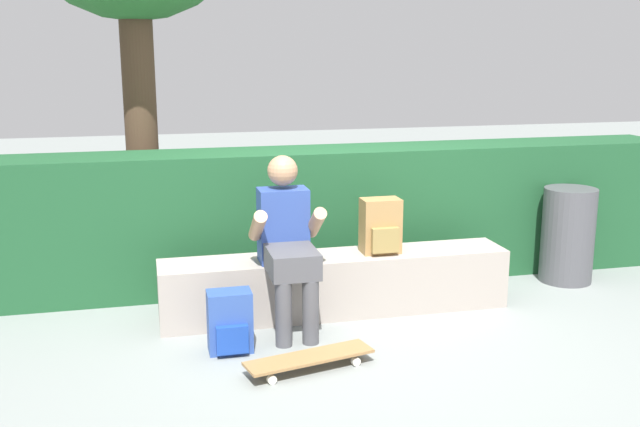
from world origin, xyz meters
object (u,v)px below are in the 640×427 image
Objects in this scene: backpack_on_bench at (381,227)px; skateboard_near_person at (309,358)px; backpack_on_ground at (230,323)px; trash_bin at (568,235)px; bench_main at (336,284)px; person_skater at (287,239)px.

skateboard_near_person is at bearing -129.12° from backpack_on_bench.
backpack_on_bench is 1.00× the size of backpack_on_ground.
backpack_on_bench is at bearing 50.88° from skateboard_near_person.
trash_bin is at bearing 15.52° from backpack_on_ground.
backpack_on_ground reaches higher than skateboard_near_person.
backpack_on_ground is (-0.43, 0.39, 0.12)m from skateboard_near_person.
bench_main is 3.09× the size of skateboard_near_person.
backpack_on_ground is 0.51× the size of trash_bin.
person_skater is at bearing -152.75° from bench_main.
backpack_on_bench is 1.76m from trash_bin.
backpack_on_bench is at bearing 23.88° from backpack_on_ground.
trash_bin is (1.72, 0.28, -0.24)m from backpack_on_bench.
skateboard_near_person is 2.06× the size of backpack_on_bench.
person_skater is at bearing 89.30° from skateboard_near_person.
trash_bin is (2.45, 0.48, -0.25)m from person_skater.
person_skater is 2.97× the size of backpack_on_bench.
person_skater reaches higher than bench_main.
backpack_on_bench is at bearing -1.63° from bench_main.
backpack_on_bench is 0.51× the size of trash_bin.
backpack_on_ground is (-0.44, -0.32, -0.44)m from person_skater.
skateboard_near_person is 1.05× the size of trash_bin.
backpack_on_bench is (0.73, 0.20, -0.01)m from person_skater.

